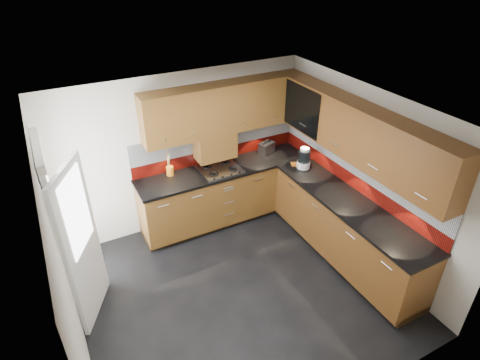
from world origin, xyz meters
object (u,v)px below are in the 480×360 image
gas_hob (220,169)px  utensil_pot (170,169)px  toaster (267,148)px  food_processor (304,159)px

gas_hob → utensil_pot: utensil_pot is taller
utensil_pot → toaster: (1.62, -0.05, -0.00)m
toaster → food_processor: size_ratio=0.87×
gas_hob → utensil_pot: size_ratio=1.52×
toaster → utensil_pot: bearing=178.2°
utensil_pot → food_processor: bearing=-21.5°
toaster → food_processor: 0.73m
utensil_pot → gas_hob: bearing=-16.8°
utensil_pot → food_processor: utensil_pot is taller
utensil_pot → food_processor: size_ratio=1.19×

